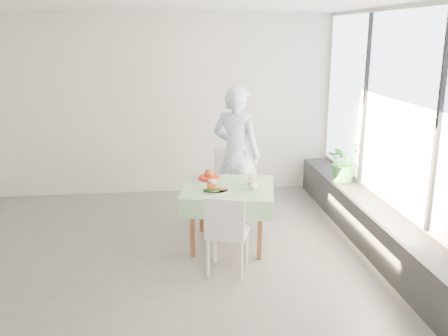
{
  "coord_description": "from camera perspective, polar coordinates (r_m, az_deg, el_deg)",
  "views": [
    {
      "loc": [
        0.37,
        -5.33,
        2.49
      ],
      "look_at": [
        1.03,
        0.31,
        0.95
      ],
      "focal_mm": 40.0,
      "sensor_mm": 36.0,
      "label": 1
    }
  ],
  "objects": [
    {
      "name": "chair_near",
      "position": [
        5.39,
        0.39,
        -9.14
      ],
      "size": [
        0.52,
        0.52,
        0.88
      ],
      "color": "white",
      "rests_on": "ground"
    },
    {
      "name": "chair_far",
      "position": [
        6.68,
        0.17,
        -3.91
      ],
      "size": [
        0.63,
        0.63,
        1.0
      ],
      "color": "white",
      "rests_on": "ground"
    },
    {
      "name": "wall_front",
      "position": [
        3.05,
        -13.23,
        -6.16
      ],
      "size": [
        6.0,
        0.02,
        2.8
      ],
      "primitive_type": "cube",
      "color": "silver",
      "rests_on": "ground"
    },
    {
      "name": "juice_cup_lemonade",
      "position": [
        5.76,
        3.3,
        -1.82
      ],
      "size": [
        0.1,
        0.1,
        0.29
      ],
      "color": "white",
      "rests_on": "cafe_table"
    },
    {
      "name": "window_ledge",
      "position": [
        6.27,
        16.73,
        -6.45
      ],
      "size": [
        0.4,
        4.8,
        0.5
      ],
      "primitive_type": "cube",
      "color": "black",
      "rests_on": "ground"
    },
    {
      "name": "diner",
      "position": [
        6.72,
        1.41,
        1.67
      ],
      "size": [
        0.81,
        0.74,
        1.85
      ],
      "primitive_type": "imported",
      "rotation": [
        0.0,
        0.0,
        2.57
      ],
      "color": "#99B4F6",
      "rests_on": "ground"
    },
    {
      "name": "floor",
      "position": [
        5.89,
        -9.8,
        -10.09
      ],
      "size": [
        6.0,
        6.0,
        0.0
      ],
      "primitive_type": "plane",
      "color": "#5F5C5A",
      "rests_on": "ground"
    },
    {
      "name": "juice_cup_orange",
      "position": [
        5.95,
        3.11,
        -1.38
      ],
      "size": [
        0.09,
        0.09,
        0.25
      ],
      "color": "white",
      "rests_on": "cafe_table"
    },
    {
      "name": "potted_plant",
      "position": [
        7.06,
        13.63,
        0.77
      ],
      "size": [
        0.66,
        0.63,
        0.58
      ],
      "primitive_type": "imported",
      "rotation": [
        0.0,
        0.0,
        0.43
      ],
      "color": "#287A33",
      "rests_on": "window_ledge"
    },
    {
      "name": "ceiling",
      "position": [
        5.35,
        -11.2,
        18.21
      ],
      "size": [
        6.0,
        6.0,
        0.0
      ],
      "primitive_type": "plane",
      "rotation": [
        3.14,
        0.0,
        0.0
      ],
      "color": "white",
      "rests_on": "ground"
    },
    {
      "name": "main_dish",
      "position": [
        5.68,
        -1.14,
        -2.25
      ],
      "size": [
        0.3,
        0.3,
        0.15
      ],
      "color": "white",
      "rests_on": "cafe_table"
    },
    {
      "name": "second_dish",
      "position": [
        6.16,
        -1.73,
        -0.98
      ],
      "size": [
        0.26,
        0.26,
        0.13
      ],
      "color": "red",
      "rests_on": "cafe_table"
    },
    {
      "name": "cafe_table",
      "position": [
        5.98,
        0.53,
        -4.67
      ],
      "size": [
        1.23,
        1.23,
        0.74
      ],
      "color": "brown",
      "rests_on": "ground"
    },
    {
      "name": "window_pane",
      "position": [
        5.99,
        19.25,
        6.25
      ],
      "size": [
        0.01,
        4.8,
        2.18
      ],
      "primitive_type": "cube",
      "color": "#D1E0F9",
      "rests_on": "ground"
    },
    {
      "name": "wall_right",
      "position": [
        6.04,
        19.3,
        3.91
      ],
      "size": [
        0.02,
        5.0,
        2.8
      ],
      "primitive_type": "cube",
      "color": "silver",
      "rests_on": "ground"
    },
    {
      "name": "wall_back",
      "position": [
        7.91,
        -9.38,
        7.02
      ],
      "size": [
        6.0,
        0.02,
        2.8
      ],
      "primitive_type": "cube",
      "color": "silver",
      "rests_on": "ground"
    }
  ]
}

